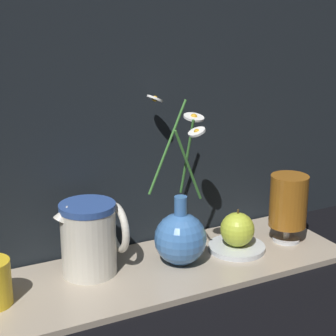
{
  "coord_description": "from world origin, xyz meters",
  "views": [
    {
      "loc": [
        -0.43,
        -0.88,
        0.51
      ],
      "look_at": [
        0.01,
        0.0,
        0.21
      ],
      "focal_mm": 60.0,
      "sensor_mm": 36.0,
      "label": 1
    }
  ],
  "objects_px": {
    "tea_glass": "(288,202)",
    "orange_fruit": "(236,229)",
    "ceramic_pitcher": "(90,235)",
    "vase_with_flowers": "(180,235)"
  },
  "relations": [
    {
      "from": "tea_glass",
      "to": "orange_fruit",
      "type": "xyz_separation_m",
      "value": [
        -0.12,
        0.01,
        -0.04
      ]
    },
    {
      "from": "ceramic_pitcher",
      "to": "orange_fruit",
      "type": "distance_m",
      "value": 0.3
    },
    {
      "from": "orange_fruit",
      "to": "tea_glass",
      "type": "bearing_deg",
      "value": -6.68
    },
    {
      "from": "ceramic_pitcher",
      "to": "tea_glass",
      "type": "relative_size",
      "value": 1.02
    },
    {
      "from": "ceramic_pitcher",
      "to": "tea_glass",
      "type": "distance_m",
      "value": 0.42
    },
    {
      "from": "vase_with_flowers",
      "to": "tea_glass",
      "type": "distance_m",
      "value": 0.25
    },
    {
      "from": "vase_with_flowers",
      "to": "tea_glass",
      "type": "xyz_separation_m",
      "value": [
        0.25,
        -0.01,
        0.03
      ]
    },
    {
      "from": "ceramic_pitcher",
      "to": "orange_fruit",
      "type": "height_order",
      "value": "ceramic_pitcher"
    },
    {
      "from": "ceramic_pitcher",
      "to": "tea_glass",
      "type": "bearing_deg",
      "value": -6.98
    },
    {
      "from": "ceramic_pitcher",
      "to": "vase_with_flowers",
      "type": "bearing_deg",
      "value": -13.22
    }
  ]
}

